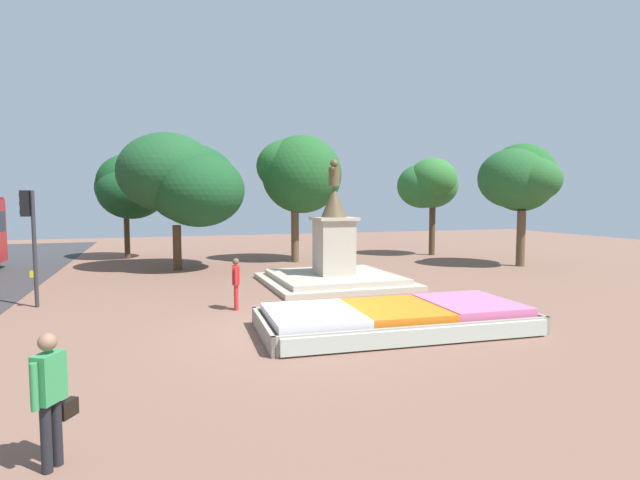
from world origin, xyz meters
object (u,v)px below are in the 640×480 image
object	(u,v)px
statue_monument	(334,262)
traffic_light_mid_block	(30,227)
pedestrian_with_handbag	(51,392)
pedestrian_near_planter	(236,280)
flower_planter	(397,319)

from	to	relation	value
statue_monument	traffic_light_mid_block	world-z (taller)	statue_monument
pedestrian_with_handbag	pedestrian_near_planter	xyz separation A→B (m)	(3.59, 8.30, -0.07)
flower_planter	traffic_light_mid_block	world-z (taller)	traffic_light_mid_block
traffic_light_mid_block	pedestrian_near_planter	world-z (taller)	traffic_light_mid_block
statue_monument	traffic_light_mid_block	size ratio (longest dim) A/B	1.48
traffic_light_mid_block	pedestrian_near_planter	xyz separation A→B (m)	(5.96, -2.34, -1.60)
traffic_light_mid_block	pedestrian_with_handbag	world-z (taller)	traffic_light_mid_block
flower_planter	statue_monument	xyz separation A→B (m)	(0.91, 7.19, 0.56)
flower_planter	traffic_light_mid_block	xyz separation A→B (m)	(-9.50, 6.05, 2.21)
statue_monument	pedestrian_with_handbag	xyz separation A→B (m)	(-8.03, -11.79, 0.12)
traffic_light_mid_block	flower_planter	bearing A→B (deg)	-32.49
flower_planter	traffic_light_mid_block	bearing A→B (deg)	147.51
traffic_light_mid_block	pedestrian_with_handbag	bearing A→B (deg)	-77.46
pedestrian_near_planter	pedestrian_with_handbag	bearing A→B (deg)	-113.37
flower_planter	pedestrian_near_planter	distance (m)	5.16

